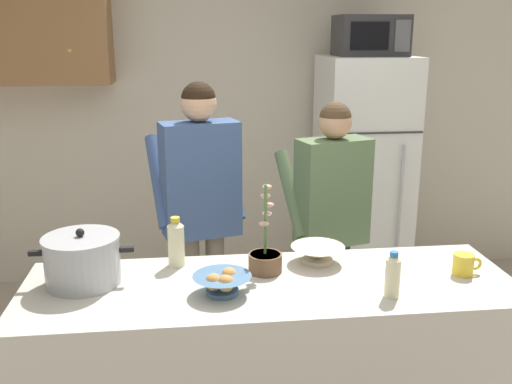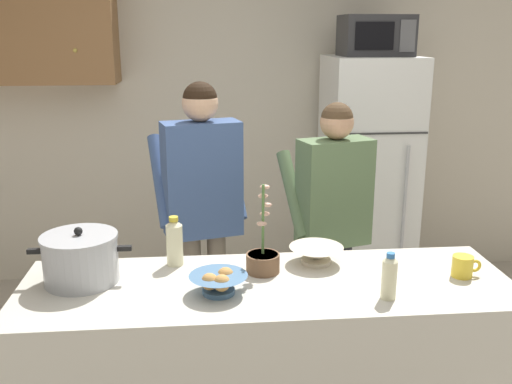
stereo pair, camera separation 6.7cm
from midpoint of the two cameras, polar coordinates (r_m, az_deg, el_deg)
The scene contains 13 objects.
back_wall_unit at distance 4.54m, azimuth -6.50°, elevation 8.77°, with size 6.00×0.48×2.60m.
kitchen_island at distance 2.72m, azimuth 0.66°, elevation -17.83°, with size 2.11×0.68×0.92m, color beige.
refrigerator at distance 4.41m, azimuth 10.03°, elevation 1.46°, with size 0.64×0.68×1.78m.
microwave at distance 4.26m, azimuth 10.80°, elevation 14.96°, with size 0.48×0.37×0.28m.
person_near_pot at distance 3.29m, azimuth -6.09°, elevation -0.18°, with size 0.59×0.51×1.70m.
person_by_sink at distance 3.33m, azimuth 6.88°, elevation -1.52°, with size 0.56×0.51×1.59m.
cooking_pot at distance 2.56m, azimuth -17.53°, elevation -6.43°, with size 0.43×0.32×0.25m.
coffee_mug at distance 2.70m, azimuth 19.22°, elevation -6.78°, with size 0.13×0.09×0.10m.
bread_bowl at distance 2.38m, azimuth -4.17°, elevation -8.95°, with size 0.24×0.24×0.10m.
empty_bowl at distance 2.69m, azimuth 5.42°, elevation -6.05°, with size 0.25×0.25×0.08m.
bottle_near_edge at distance 2.39m, azimuth 12.59°, elevation -8.02°, with size 0.06×0.06×0.20m.
bottle_mid_counter at distance 2.66m, azimuth -8.64°, elevation -4.93°, with size 0.08×0.08×0.23m.
potted_orchid at distance 2.57m, azimuth 0.17°, elevation -6.56°, with size 0.15×0.15×0.41m.
Camera 1 is at (-0.32, -2.24, 1.96)m, focal length 40.41 mm.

